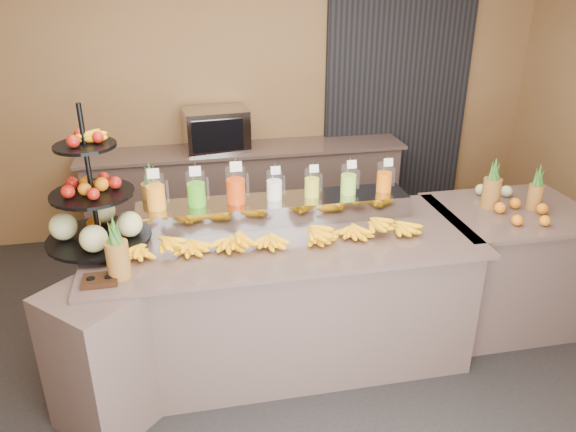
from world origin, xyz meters
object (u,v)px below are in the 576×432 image
object	(u,v)px
banana_heap	(275,235)
right_fruit_pile	(517,204)
pitcher_tray	(275,210)
condiment_caddy	(100,280)
fruit_stand	(102,211)
oven_warmer	(216,129)

from	to	relation	value
banana_heap	right_fruit_pile	size ratio (longest dim) A/B	4.54
pitcher_tray	condiment_caddy	distance (m)	1.26
pitcher_tray	banana_heap	bearing A→B (deg)	-100.03
fruit_stand	oven_warmer	bearing A→B (deg)	52.84
fruit_stand	condiment_caddy	xyz separation A→B (m)	(0.00, -0.47, -0.21)
fruit_stand	right_fruit_pile	xyz separation A→B (m)	(2.80, -0.07, -0.16)
fruit_stand	condiment_caddy	distance (m)	0.51
fruit_stand	right_fruit_pile	distance (m)	2.80
right_fruit_pile	oven_warmer	distance (m)	2.72
pitcher_tray	banana_heap	size ratio (longest dim) A/B	1.00
banana_heap	oven_warmer	size ratio (longest dim) A/B	3.19
fruit_stand	banana_heap	bearing A→B (deg)	-23.30
pitcher_tray	fruit_stand	distance (m)	1.12
banana_heap	right_fruit_pile	bearing A→B (deg)	4.37
oven_warmer	right_fruit_pile	bearing A→B (deg)	-49.40
banana_heap	pitcher_tray	bearing A→B (deg)	79.97
condiment_caddy	pitcher_tray	bearing A→B (deg)	29.69
pitcher_tray	fruit_stand	bearing A→B (deg)	-171.81
right_fruit_pile	oven_warmer	xyz separation A→B (m)	(-1.95, 1.89, 0.12)
oven_warmer	banana_heap	bearing A→B (deg)	-89.86
banana_heap	right_fruit_pile	world-z (taller)	right_fruit_pile
banana_heap	fruit_stand	distance (m)	1.07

